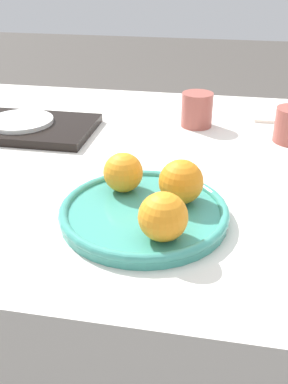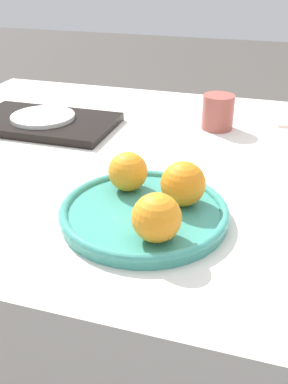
% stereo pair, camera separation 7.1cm
% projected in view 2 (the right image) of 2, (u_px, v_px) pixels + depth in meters
% --- Properties ---
extents(table, '(1.26, 0.97, 0.76)m').
position_uv_depth(table, '(148.00, 294.00, 1.14)').
color(table, silver).
rests_on(table, ground_plane).
extents(fruit_platter, '(0.27, 0.27, 0.02)m').
position_uv_depth(fruit_platter, '(144.00, 212.00, 0.73)').
color(fruit_platter, teal).
rests_on(fruit_platter, table).
extents(orange_0, '(0.07, 0.07, 0.07)m').
position_uv_depth(orange_0, '(128.00, 172.00, 0.77)').
color(orange_0, orange).
rests_on(orange_0, fruit_platter).
extents(orange_1, '(0.07, 0.07, 0.07)m').
position_uv_depth(orange_1, '(157.00, 218.00, 0.63)').
color(orange_1, orange).
rests_on(orange_1, fruit_platter).
extents(orange_2, '(0.07, 0.07, 0.07)m').
position_uv_depth(orange_2, '(183.00, 184.00, 0.72)').
color(orange_2, orange).
rests_on(orange_2, fruit_platter).
extents(serving_tray, '(0.35, 0.21, 0.02)m').
position_uv_depth(serving_tray, '(44.00, 123.00, 1.11)').
color(serving_tray, black).
rests_on(serving_tray, table).
extents(side_plate, '(0.16, 0.16, 0.01)m').
position_uv_depth(side_plate, '(43.00, 117.00, 1.10)').
color(side_plate, silver).
rests_on(side_plate, serving_tray).
extents(cup_0, '(0.08, 0.08, 0.08)m').
position_uv_depth(cup_0, '(218.00, 112.00, 1.08)').
color(cup_0, '#9E4C42').
rests_on(cup_0, table).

